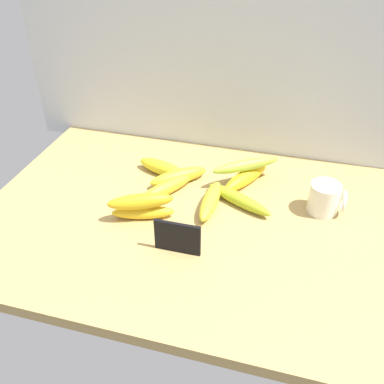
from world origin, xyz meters
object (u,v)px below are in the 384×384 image
object	(u,v)px
banana_7	(246,165)
banana_8	(140,201)
banana_5	(179,177)
coffee_mug	(325,198)
banana_0	(166,188)
banana_6	(210,201)
banana_2	(143,212)
banana_1	(162,168)
banana_4	(246,177)
chalkboard_sign	(178,239)
banana_3	(239,199)

from	to	relation	value
banana_7	banana_8	world-z (taller)	same
banana_5	coffee_mug	bearing A→B (deg)	-3.60
banana_0	banana_7	xyz separation A→B (cm)	(20.13, 11.45, 4.01)
banana_6	banana_7	distance (cm)	16.14
banana_2	banana_7	xyz separation A→B (cm)	(22.49, 23.09, 4.19)
banana_8	banana_5	bearing A→B (deg)	76.29
banana_2	banana_7	distance (cm)	32.50
banana_1	banana_4	bearing A→B (deg)	3.97
banana_0	banana_1	bearing A→B (deg)	114.32
banana_1	banana_4	world-z (taller)	same
banana_4	banana_0	bearing A→B (deg)	-151.51
chalkboard_sign	banana_0	size ratio (longest dim) A/B	0.61
banana_6	banana_7	bearing A→B (deg)	64.02
chalkboard_sign	banana_8	bearing A→B (deg)	144.10
banana_0	banana_3	bearing A→B (deg)	1.28
chalkboard_sign	banana_0	world-z (taller)	chalkboard_sign
banana_1	banana_7	world-z (taller)	banana_7
banana_0	banana_1	world-z (taller)	banana_1
chalkboard_sign	banana_2	distance (cm)	15.62
banana_0	banana_2	bearing A→B (deg)	-101.43
banana_3	banana_4	xyz separation A→B (cm)	(0.08, 10.64, 0.36)
banana_5	banana_3	bearing A→B (deg)	-16.99
chalkboard_sign	banana_3	bearing A→B (deg)	64.09
banana_4	banana_8	size ratio (longest dim) A/B	1.13
banana_0	banana_3	size ratio (longest dim) A/B	0.89
banana_8	banana_2	bearing A→B (deg)	58.27
coffee_mug	banana_2	distance (cm)	47.16
banana_2	banana_6	bearing A→B (deg)	29.96
banana_1	banana_4	size ratio (longest dim) A/B	0.85
coffee_mug	banana_1	world-z (taller)	coffee_mug
banana_0	banana_1	distance (cm)	10.29
banana_2	banana_6	size ratio (longest dim) A/B	0.92
coffee_mug	banana_5	distance (cm)	40.54
banana_3	banana_8	distance (cm)	26.47
banana_0	banana_1	xyz separation A→B (cm)	(-4.24, 9.38, 0.22)
banana_4	banana_8	bearing A→B (deg)	-134.85
banana_2	banana_6	world-z (taller)	banana_6
banana_3	banana_5	world-z (taller)	banana_5
banana_1	banana_5	distance (cm)	6.87
chalkboard_sign	banana_1	distance (cm)	33.67
coffee_mug	banana_2	bearing A→B (deg)	-161.15
chalkboard_sign	banana_8	size ratio (longest dim) A/B	0.66
banana_4	banana_7	size ratio (longest dim) A/B	0.92
banana_3	banana_8	bearing A→B (deg)	-151.36
banana_2	banana_8	bearing A→B (deg)	-121.73
banana_3	banana_7	bearing A→B (deg)	91.17
coffee_mug	banana_5	world-z (taller)	coffee_mug
banana_3	banana_4	size ratio (longest dim) A/B	1.07
coffee_mug	banana_7	bearing A→B (deg)	160.39
coffee_mug	banana_0	bearing A→B (deg)	-175.15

